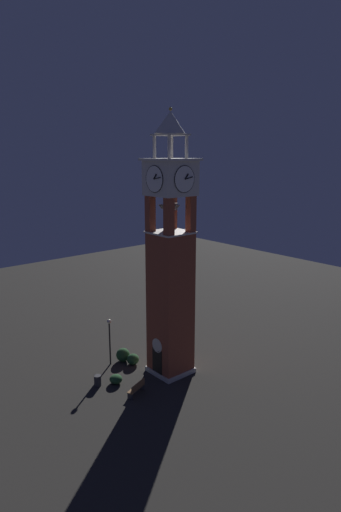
# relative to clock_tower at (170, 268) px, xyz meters

# --- Properties ---
(ground) EXTENTS (80.00, 80.00, 0.00)m
(ground) POSITION_rel_clock_tower_xyz_m (-0.00, 0.00, -8.31)
(ground) COLOR #2A2925
(clock_tower) EXTENTS (3.22, 3.22, 19.54)m
(clock_tower) POSITION_rel_clock_tower_xyz_m (0.00, 0.00, 0.00)
(clock_tower) COLOR brown
(clock_tower) RESTS_ON ground
(park_bench) EXTENTS (0.96, 1.65, 0.95)m
(park_bench) POSITION_rel_clock_tower_xyz_m (0.98, -3.98, -7.83)
(park_bench) COLOR brown
(park_bench) RESTS_ON ground
(lamp_post) EXTENTS (0.36, 0.36, 3.84)m
(lamp_post) POSITION_rel_clock_tower_xyz_m (-4.05, -2.88, -5.64)
(lamp_post) COLOR black
(lamp_post) RESTS_ON ground
(trash_bin) EXTENTS (0.52, 0.52, 0.80)m
(trash_bin) POSITION_rel_clock_tower_xyz_m (-1.84, -5.42, -7.91)
(trash_bin) COLOR #2D2D33
(trash_bin) RESTS_ON ground
(shrub_near_entry) EXTENTS (1.10, 1.10, 1.09)m
(shrub_near_entry) POSITION_rel_clock_tower_xyz_m (-3.82, -1.81, -7.76)
(shrub_near_entry) COLOR #234C28
(shrub_near_entry) RESTS_ON ground
(shrub_left_of_tower) EXTENTS (0.94, 0.94, 0.66)m
(shrub_left_of_tower) POSITION_rel_clock_tower_xyz_m (-1.25, -4.23, -7.98)
(shrub_left_of_tower) COLOR #234C28
(shrub_left_of_tower) RESTS_ON ground
(shrub_behind_bench) EXTENTS (0.98, 0.98, 0.86)m
(shrub_behind_bench) POSITION_rel_clock_tower_xyz_m (-2.85, -1.52, -7.88)
(shrub_behind_bench) COLOR #234C28
(shrub_behind_bench) RESTS_ON ground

